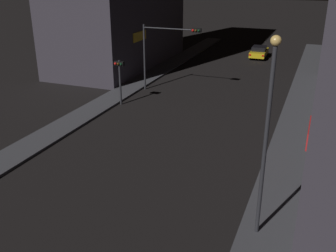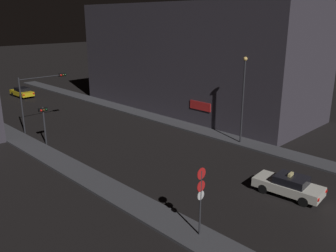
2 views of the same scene
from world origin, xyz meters
The scene contains 6 objects.
sidewalk_left centered at (-7.35, 28.60, 0.08)m, with size 2.18×61.21×0.17m, color #424247.
sidewalk_right centered at (7.35, 28.60, 0.08)m, with size 2.18×61.21×0.17m, color #424247.
far_car centered at (1.31, 48.12, 0.73)m, with size 1.89×4.49×1.42m.
traffic_light_overhead centered at (-4.07, 30.64, 4.17)m, with size 5.20×0.42×5.75m.
traffic_light_left_kerb centered at (-6.01, 26.00, 2.59)m, with size 0.80×0.42×3.60m.
street_lamp_near_block centered at (6.98, 13.32, 4.82)m, with size 0.38×0.38×7.93m.
Camera 1 is at (8.46, -0.27, 10.13)m, focal length 41.70 mm.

